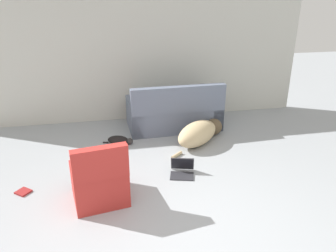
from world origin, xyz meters
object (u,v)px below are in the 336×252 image
Objects in this scene: side_chair at (99,181)px; cat at (119,140)px; couch at (174,114)px; book_red at (23,192)px; laptop_open at (182,169)px; dog at (200,133)px.

cat is at bearing -111.03° from side_chair.
couch is 2.99m from book_red.
couch is at bearing 43.18° from cat.
cat is 2.27× the size of book_red.
book_red is (-2.39, -1.77, -0.27)m from couch.
couch is 1.74m from laptop_open.
book_red is at bearing 34.66° from couch.
side_chair is (-1.15, -0.43, 0.21)m from laptop_open.
dog is 2.23× the size of cat.
laptop_open is at bearing -159.87° from dog.
laptop_open is 0.48× the size of side_chair.
laptop_open reaches higher than cat.
cat is at bearing 43.24° from book_red.
laptop_open is at bearing -169.05° from side_chair.
side_chair is at bearing 54.80° from couch.
dog is at bearing 108.35° from couch.
couch is at bearing 96.99° from laptop_open.
couch is 1.22m from cat.
laptop_open is 1.25m from side_chair.
laptop_open is 1.75× the size of book_red.
book_red is 1.09m from side_chair.
laptop_open reaches higher than book_red.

